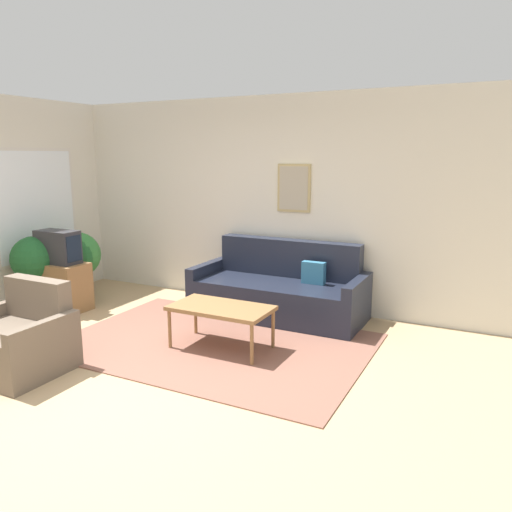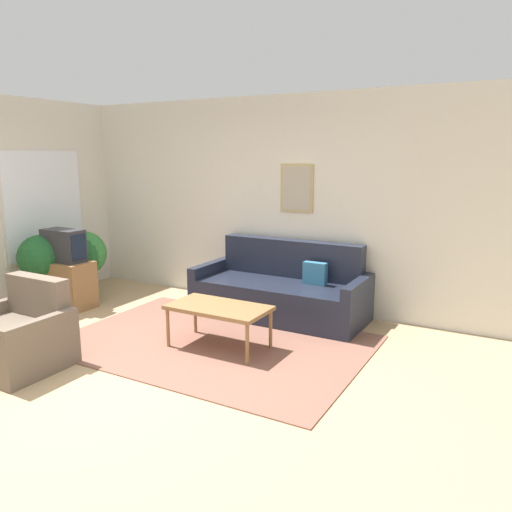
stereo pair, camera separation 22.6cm
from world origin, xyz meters
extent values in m
plane|color=tan|center=(0.00, 0.00, 0.00)|extent=(16.00, 16.00, 0.00)
cube|color=brown|center=(0.37, 1.04, 0.01)|extent=(3.16, 2.17, 0.01)
cube|color=beige|center=(0.00, 2.69, 1.35)|extent=(8.00, 0.06, 2.70)
cube|color=tan|center=(0.59, 2.64, 1.55)|extent=(0.44, 0.03, 0.60)
cube|color=#A89E89|center=(0.59, 2.63, 1.55)|extent=(0.38, 0.01, 0.54)
cube|color=beige|center=(-2.71, 1.50, 1.28)|extent=(0.02, 1.31, 1.54)
cube|color=white|center=(-2.71, 1.50, 1.28)|extent=(0.02, 1.23, 1.46)
cube|color=#1E2333|center=(0.59, 2.17, 0.22)|extent=(1.86, 0.90, 0.44)
cube|color=#1E2333|center=(0.59, 2.52, 0.68)|extent=(1.86, 0.20, 0.47)
cube|color=#1E2333|center=(-0.40, 2.17, 0.29)|extent=(0.12, 0.90, 0.58)
cube|color=#1E2333|center=(1.58, 2.17, 0.29)|extent=(0.12, 0.90, 0.58)
cube|color=teal|center=(1.01, 2.28, 0.57)|extent=(0.28, 0.10, 0.28)
cube|color=olive|center=(0.50, 0.96, 0.43)|extent=(1.02, 0.56, 0.04)
cylinder|color=olive|center=(0.03, 0.72, 0.21)|extent=(0.04, 0.04, 0.41)
cylinder|color=olive|center=(0.98, 0.72, 0.21)|extent=(0.04, 0.04, 0.41)
cylinder|color=olive|center=(0.03, 1.20, 0.21)|extent=(0.04, 0.04, 0.41)
cylinder|color=olive|center=(0.98, 1.20, 0.21)|extent=(0.04, 0.04, 0.41)
cube|color=olive|center=(-2.02, 1.20, 0.31)|extent=(0.72, 0.41, 0.61)
cube|color=#2D2D33|center=(-2.02, 1.20, 0.82)|extent=(0.55, 0.28, 0.42)
cube|color=#192333|center=(-1.74, 1.20, 0.82)|extent=(0.01, 0.23, 0.33)
cube|color=#6B5B4C|center=(-0.91, -0.36, 0.21)|extent=(0.73, 0.76, 0.42)
cube|color=#6B5B4C|center=(-0.91, -0.06, 0.62)|extent=(0.73, 0.16, 0.39)
cube|color=#6B5B4C|center=(-0.50, -0.36, 0.27)|extent=(0.09, 0.76, 0.54)
cylinder|color=#935638|center=(-2.32, 1.07, 0.12)|extent=(0.20, 0.20, 0.24)
cylinder|color=#51381E|center=(-2.32, 1.07, 0.33)|extent=(0.04, 0.04, 0.17)
sphere|color=#1E5628|center=(-2.32, 1.07, 0.66)|extent=(0.58, 0.58, 0.58)
cylinder|color=slate|center=(-2.20, 1.64, 0.08)|extent=(0.20, 0.20, 0.17)
cylinder|color=#51381E|center=(-2.20, 1.64, 0.26)|extent=(0.04, 0.04, 0.18)
sphere|color=#1E5628|center=(-2.20, 1.64, 0.60)|extent=(0.60, 0.60, 0.60)
cylinder|color=#383D42|center=(-2.21, 1.69, 0.08)|extent=(0.30, 0.30, 0.16)
cylinder|color=#51381E|center=(-2.21, 1.69, 0.26)|extent=(0.04, 0.04, 0.19)
sphere|color=#337A38|center=(-2.21, 1.69, 0.61)|extent=(0.62, 0.62, 0.62)
camera|label=1|loc=(3.00, -3.21, 1.95)|focal=35.00mm
camera|label=2|loc=(3.20, -3.10, 1.95)|focal=35.00mm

